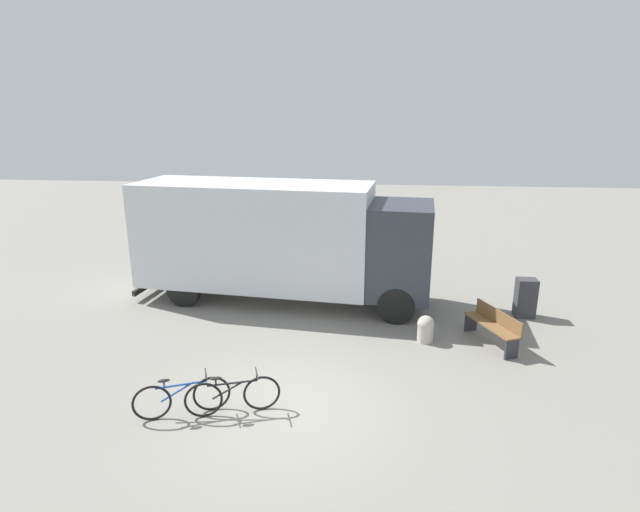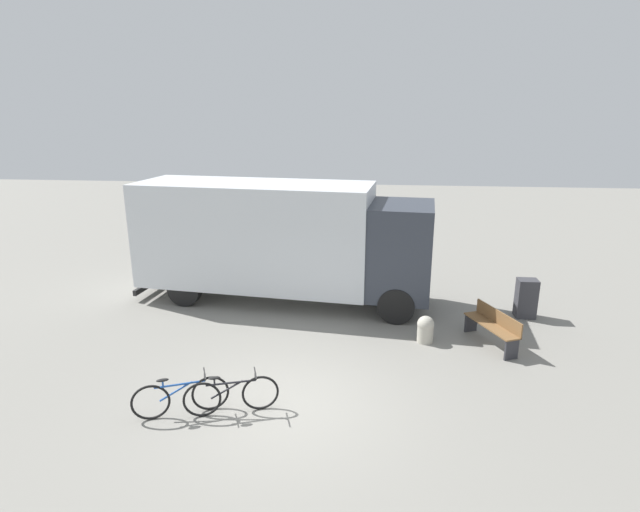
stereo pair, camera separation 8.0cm
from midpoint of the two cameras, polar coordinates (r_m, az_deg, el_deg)
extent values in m
plane|color=gray|center=(9.87, -4.10, -16.59)|extent=(60.00, 60.00, 0.00)
cube|color=silver|center=(14.47, -7.61, 2.51)|extent=(6.85, 3.03, 2.94)
cube|color=#333842|center=(13.75, 8.99, 0.78)|extent=(1.89, 2.41, 2.50)
cube|color=black|center=(16.33, -18.64, -2.80)|extent=(0.34, 2.22, 0.16)
cylinder|color=black|center=(15.08, 8.99, -2.81)|extent=(0.99, 0.38, 0.97)
cylinder|color=black|center=(13.18, 8.52, -5.61)|extent=(0.99, 0.38, 0.97)
cylinder|color=black|center=(16.42, -12.30, -1.40)|extent=(0.99, 0.38, 0.97)
cylinder|color=black|center=(14.70, -15.44, -3.71)|extent=(0.99, 0.38, 0.97)
cube|color=brown|center=(12.53, 18.78, -7.46)|extent=(1.03, 1.69, 0.04)
cube|color=brown|center=(12.58, 19.53, -6.64)|extent=(0.69, 1.54, 0.36)
cube|color=#2D2D33|center=(12.08, 20.88, -9.92)|extent=(0.33, 0.18, 0.48)
cube|color=#2D2D33|center=(13.21, 16.68, -7.25)|extent=(0.33, 0.18, 0.48)
torus|color=black|center=(9.74, -18.90, -15.62)|extent=(0.65, 0.31, 0.69)
torus|color=black|center=(9.73, -12.51, -15.10)|extent=(0.65, 0.31, 0.69)
cylinder|color=#1E4C9E|center=(9.58, -15.83, -13.98)|extent=(0.84, 0.38, 0.04)
cylinder|color=#1E4C9E|center=(9.65, -16.25, -14.69)|extent=(0.56, 0.26, 0.32)
cylinder|color=#1E4C9E|center=(9.56, -17.63, -13.83)|extent=(0.03, 0.03, 0.11)
ellipsoid|color=black|center=(9.52, -17.67, -13.43)|extent=(0.24, 0.17, 0.05)
cylinder|color=black|center=(9.55, -13.12, -13.37)|extent=(0.03, 0.03, 0.14)
cylinder|color=black|center=(9.52, -13.15, -12.99)|extent=(0.19, 0.41, 0.02)
torus|color=black|center=(9.58, -13.41, -15.72)|extent=(0.67, 0.26, 0.69)
torus|color=black|center=(9.60, -6.91, -15.29)|extent=(0.67, 0.26, 0.69)
cylinder|color=black|center=(9.43, -10.24, -14.11)|extent=(0.86, 0.31, 0.04)
cylinder|color=black|center=(9.50, -10.69, -14.81)|extent=(0.57, 0.22, 0.32)
cylinder|color=black|center=(9.40, -12.06, -13.92)|extent=(0.03, 0.03, 0.11)
ellipsoid|color=black|center=(9.37, -12.09, -13.52)|extent=(0.24, 0.15, 0.05)
cylinder|color=black|center=(9.42, -7.47, -13.53)|extent=(0.03, 0.03, 0.14)
cylinder|color=black|center=(9.38, -7.49, -13.14)|extent=(0.16, 0.43, 0.02)
cylinder|color=#B2AD9E|center=(12.38, 11.76, -8.57)|extent=(0.38, 0.38, 0.45)
sphere|color=#B2AD9E|center=(12.29, 11.82, -7.60)|extent=(0.40, 0.40, 0.40)
cube|color=#38383D|center=(14.50, 22.28, -4.45)|extent=(0.51, 0.41, 1.06)
camera|label=1|loc=(0.04, -90.18, -0.05)|focal=28.00mm
camera|label=2|loc=(0.04, 89.82, 0.05)|focal=28.00mm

